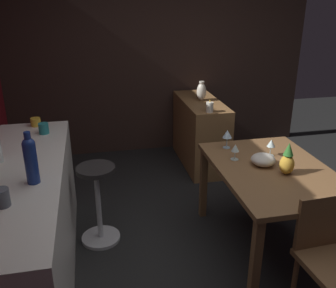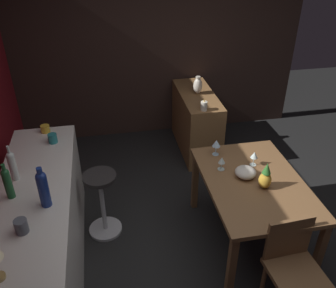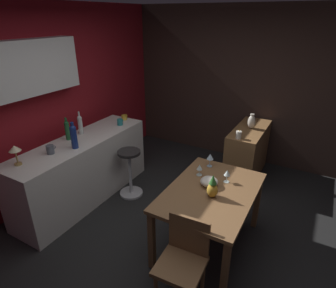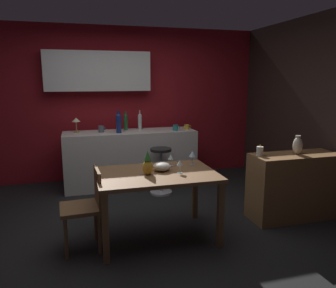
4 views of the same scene
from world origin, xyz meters
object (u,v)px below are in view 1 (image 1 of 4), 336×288
Objects in this scene: wine_glass_right at (227,134)px; fruit_bowl at (263,160)px; dining_table at (273,179)px; wine_glass_center at (235,149)px; vase_ceramic_ivory at (201,91)px; pineapple_centerpiece at (287,161)px; chair_near_window at (330,255)px; cup_teal at (44,128)px; pillar_candle_tall at (210,107)px; cup_slate at (1,198)px; sideboard_cabinet at (200,133)px; cup_mustard at (36,122)px; wine_bottle_cobalt at (31,158)px; bar_stool at (98,202)px; wine_glass_left at (271,144)px.

fruit_bowl is at bearing -158.99° from wine_glass_right.
wine_glass_center is (0.23, 0.24, 0.19)m from dining_table.
pineapple_centerpiece is at bearing -176.75° from vase_ceramic_ivory.
cup_teal is at bearing 50.84° from chair_near_window.
vase_ceramic_ivory is (1.89, 0.11, 0.08)m from pineapple_centerpiece.
fruit_bowl is 1.41× the size of pillar_candle_tall.
pineapple_centerpiece is 1.90m from vase_ceramic_ivory.
pillar_candle_tall is at bearing 174.02° from vase_ceramic_ivory.
fruit_bowl is 1.53× the size of cup_slate.
cup_slate is (-2.21, 1.84, 0.54)m from sideboard_cabinet.
wine_bottle_cobalt is at bearing -174.50° from cup_mustard.
vase_ceramic_ivory reaches higher than wine_glass_right.
fruit_bowl is 1.56× the size of cup_mustard.
wine_glass_center is (-0.17, -1.13, 0.46)m from bar_stool.
cup_teal is at bearing 121.14° from vase_ceramic_ivory.
wine_glass_center is (-0.26, 0.02, -0.03)m from wine_glass_right.
chair_near_window is 5.04× the size of wine_glass_right.
dining_table is 10.56× the size of cup_teal.
cup_teal is at bearing 1.21° from wine_bottle_cobalt.
fruit_bowl is 1.74m from wine_bottle_cobalt.
cup_slate is at bearing 111.77° from wine_glass_center.
chair_near_window is at bearing -175.53° from pillar_candle_tall.
cup_mustard is (0.74, 1.95, 0.09)m from wine_glass_left.
cup_slate reaches higher than cup_mustard.
sideboard_cabinet is 0.66m from pillar_candle_tall.
fruit_bowl is (-0.15, -0.18, -0.05)m from wine_glass_center.
chair_near_window is 3.30× the size of pineapple_centerpiece.
wine_glass_center is 1.10× the size of cup_mustard.
fruit_bowl is at bearing -129.76° from wine_glass_center.
sideboard_cabinet is 7.54× the size of wine_glass_left.
wine_glass_right is 1.32× the size of cup_slate.
chair_near_window is (-0.74, -0.05, -0.18)m from dining_table.
sideboard_cabinet reaches higher than bar_stool.
vase_ceramic_ivory reaches higher than wine_glass_center.
pillar_candle_tall reaches higher than bar_stool.
cup_slate is (-0.26, 0.14, -0.12)m from wine_bottle_cobalt.
sideboard_cabinet is at bearing -39.69° from cup_slate.
wine_glass_left is at bearing -2.08° from chair_near_window.
wine_glass_left is (0.24, -0.08, 0.20)m from dining_table.
pineapple_centerpiece is 2.11× the size of cup_teal.
bar_stool is at bearing 94.29° from wine_glass_right.
cup_teal reaches higher than cup_mustard.
dining_table is 5.00× the size of pineapple_centerpiece.
cup_teal is (0.85, 1.83, 0.10)m from pineapple_centerpiece.
pineapple_centerpiece is at bearing -173.59° from pillar_candle_tall.
wine_glass_right is at bearing 172.86° from pillar_candle_tall.
cup_teal reaches higher than pillar_candle_tall.
dining_table is 1.96m from cup_teal.
pillar_candle_tall reaches higher than wine_glass_center.
sideboard_cabinet is 4.73× the size of vase_ceramic_ivory.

